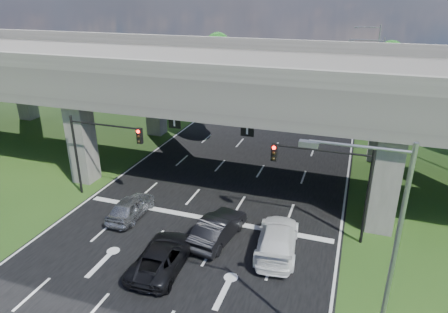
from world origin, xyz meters
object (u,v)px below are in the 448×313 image
Objects in this scene: streetlight_beyond at (373,57)px; car_trailing at (163,256)px; signal_right at (330,175)px; signal_left at (100,144)px; streetlight_far at (374,81)px; car_white at (277,239)px; car_silver at (131,207)px; car_dark at (218,228)px; streetlight_near at (380,260)px.

car_trailing is (-10.25, -41.98, -5.10)m from streetlight_beyond.
signal_left is (-15.65, 0.00, 0.00)m from signal_right.
car_white is (-4.70, -22.51, -5.01)m from streetlight_far.
streetlight_far is at bearing -124.52° from car_silver.
streetlight_beyond is 2.05× the size of car_dark.
signal_right is 15.65m from signal_left.
signal_left is 10.28m from car_trailing.
streetlight_near is 30.00m from streetlight_far.
streetlight_far is (0.00, 30.00, 0.00)m from streetlight_near.
streetlight_beyond is at bearing -94.57° from car_dark.
signal_right is 0.60× the size of streetlight_far.
car_trailing is (7.67, -5.92, -3.44)m from signal_left.
streetlight_beyond is at bearing -111.84° from car_silver.
streetlight_far is 28.39m from car_trailing.
streetlight_far is at bearing -107.88° from car_white.
streetlight_beyond is at bearing -106.22° from car_trailing.
streetlight_near is 2.05× the size of car_dark.
signal_right is 1.16× the size of car_trailing.
streetlight_beyond is 2.34× the size of car_silver.
streetlight_beyond is 1.81× the size of car_white.
car_trailing is (-10.25, 4.02, -5.10)m from streetlight_near.
signal_right is 4.81m from car_white.
streetlight_far is at bearing -114.03° from car_trailing.
signal_right is 20.25m from streetlight_far.
car_dark is at bearing -5.76° from car_white.
signal_right is 1.08× the size of car_white.
streetlight_far reaches higher than car_trailing.
car_white is (9.99, -0.63, 0.08)m from car_silver.
streetlight_near is at bearing 116.01° from car_white.
streetlight_near is at bearing -29.02° from signal_left.
car_dark is at bearing -102.15° from streetlight_beyond.
car_silver is at bearing -123.87° from streetlight_far.
signal_right is 7.33m from car_dark.
car_white is at bearing 175.75° from car_silver.
streetlight_near is 12.13m from car_trailing.
streetlight_far reaches higher than signal_left.
streetlight_beyond is 39.12m from car_white.
streetlight_far is 2.34× the size of car_silver.
car_white is at bearing 122.11° from streetlight_near.
streetlight_beyond reaches higher than signal_right.
car_white is at bearing -10.52° from signal_left.
streetlight_beyond is at bearing 90.00° from streetlight_far.
car_silver reaches higher than car_trailing.
car_silver is (-14.69, -21.88, -5.09)m from streetlight_far.
car_dark is at bearing -122.04° from car_trailing.
signal_left is at bearing -6.85° from car_dark.
signal_left is 0.60× the size of streetlight_beyond.
streetlight_near is at bearing -77.12° from signal_right.
signal_left is 5.05m from car_silver.
streetlight_far reaches higher than car_dark.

